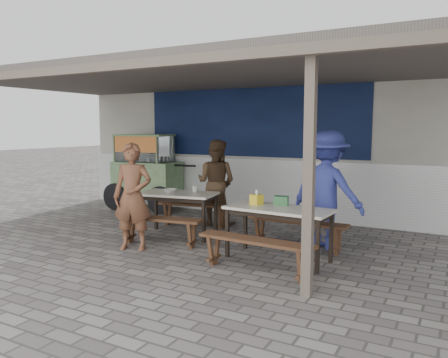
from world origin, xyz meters
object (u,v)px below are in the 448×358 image
patron_wall_side (216,182)px  condiment_jar (195,189)px  table_right (278,213)px  tissue_box (257,199)px  bench_right_street (255,247)px  condiment_bowl (170,190)px  bench_right_wall (297,227)px  bench_left_wall (194,209)px  vendor_cart (146,169)px  patron_right_table (327,190)px  bench_left_street (160,225)px  table_left (178,197)px  patron_street_side (133,197)px  donation_box (281,201)px

patron_wall_side → condiment_jar: (0.04, -0.81, -0.02)m
table_right → tissue_box: tissue_box is taller
bench_right_street → condiment_bowl: condiment_bowl is taller
table_right → bench_right_wall: 0.75m
table_right → condiment_bowl: bearing=170.7°
bench_right_wall → bench_right_street: bearing=-90.0°
bench_right_street → condiment_bowl: size_ratio=7.28×
tissue_box → bench_left_wall: bearing=148.4°
table_right → vendor_cart: size_ratio=0.71×
bench_right_wall → condiment_bowl: bearing=-172.1°
patron_right_table → tissue_box: 1.20m
condiment_jar → bench_left_street: bearing=-94.1°
bench_right_wall → tissue_box: 0.87m
patron_right_table → condiment_jar: (-2.27, -0.23, -0.11)m
table_left → patron_street_side: (-0.11, -1.05, 0.15)m
bench_left_street → bench_right_wall: 2.14m
bench_left_wall → patron_right_table: bearing=-14.4°
bench_left_street → bench_right_wall: size_ratio=0.89×
patron_wall_side → vendor_cart: bearing=-19.6°
bench_left_street → donation_box: bearing=1.6°
tissue_box → vendor_cart: bearing=150.4°
table_left → condiment_bowl: condiment_bowl is taller
bench_left_wall → bench_right_street: size_ratio=0.89×
table_right → bench_left_wall: bearing=154.7°
patron_right_table → donation_box: (-0.46, -0.78, -0.10)m
condiment_jar → patron_right_table: bearing=5.8°
donation_box → table_right: bearing=-79.1°
bench_left_street → condiment_bowl: 0.86m
bench_right_street → condiment_jar: 2.35m
table_left → table_right: same height
condiment_jar → patron_street_side: bearing=-102.9°
patron_street_side → patron_wall_side: bearing=62.3°
table_right → donation_box: donation_box is taller
tissue_box → donation_box: bearing=18.9°
bench_right_wall → tissue_box: size_ratio=10.79×
vendor_cart → patron_wall_side: bearing=-20.7°
vendor_cart → patron_street_side: vendor_cart is taller
table_right → donation_box: bearing=104.3°
condiment_jar → bench_left_wall: bearing=124.9°
tissue_box → table_right: bearing=-12.7°
vendor_cart → patron_wall_side: vendor_cart is taller
patron_right_table → condiment_bowl: size_ratio=8.36×
patron_street_side → condiment_bowl: bearing=72.7°
bench_left_wall → donation_box: 2.38m
table_left → tissue_box: (1.66, -0.41, 0.15)m
patron_street_side → condiment_jar: 1.33m
bench_left_wall → tissue_box: bearing=-41.4°
bench_right_wall → donation_box: size_ratio=7.96×
bench_right_wall → tissue_box: (-0.41, -0.59, 0.48)m
table_right → vendor_cart: 4.66m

